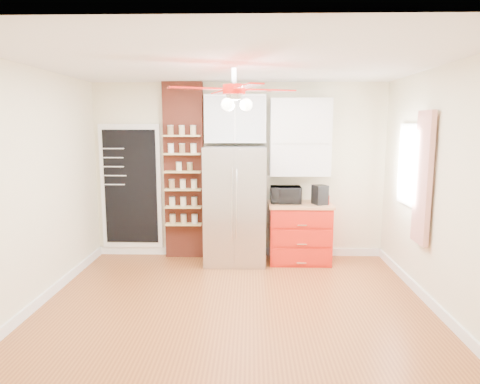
{
  "coord_description": "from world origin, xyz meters",
  "views": [
    {
      "loc": [
        0.18,
        -4.62,
        2.06
      ],
      "look_at": [
        0.04,
        0.9,
        1.19
      ],
      "focal_mm": 32.0,
      "sensor_mm": 36.0,
      "label": 1
    }
  ],
  "objects_px": {
    "fridge": "(235,205)",
    "red_cabinet": "(299,232)",
    "toaster_oven": "(285,195)",
    "pantry_jar_oats": "(179,167)",
    "ceiling_fan": "(234,90)",
    "canister_left": "(326,200)",
    "coffee_maker": "(320,195)"
  },
  "relations": [
    {
      "from": "fridge",
      "to": "red_cabinet",
      "type": "height_order",
      "value": "fridge"
    },
    {
      "from": "toaster_oven",
      "to": "pantry_jar_oats",
      "type": "height_order",
      "value": "pantry_jar_oats"
    },
    {
      "from": "fridge",
      "to": "red_cabinet",
      "type": "bearing_deg",
      "value": 2.95
    },
    {
      "from": "red_cabinet",
      "to": "toaster_oven",
      "type": "height_order",
      "value": "toaster_oven"
    },
    {
      "from": "fridge",
      "to": "ceiling_fan",
      "type": "distance_m",
      "value": 2.25
    },
    {
      "from": "toaster_oven",
      "to": "canister_left",
      "type": "distance_m",
      "value": 0.6
    },
    {
      "from": "toaster_oven",
      "to": "coffee_maker",
      "type": "bearing_deg",
      "value": -11.6
    },
    {
      "from": "red_cabinet",
      "to": "ceiling_fan",
      "type": "height_order",
      "value": "ceiling_fan"
    },
    {
      "from": "toaster_oven",
      "to": "fridge",
      "type": "bearing_deg",
      "value": -174.37
    },
    {
      "from": "red_cabinet",
      "to": "ceiling_fan",
      "type": "relative_size",
      "value": 0.67
    },
    {
      "from": "red_cabinet",
      "to": "coffee_maker",
      "type": "xyz_separation_m",
      "value": [
        0.28,
        -0.07,
        0.59
      ]
    },
    {
      "from": "fridge",
      "to": "toaster_oven",
      "type": "relative_size",
      "value": 3.86
    },
    {
      "from": "canister_left",
      "to": "pantry_jar_oats",
      "type": "height_order",
      "value": "pantry_jar_oats"
    },
    {
      "from": "coffee_maker",
      "to": "pantry_jar_oats",
      "type": "xyz_separation_m",
      "value": [
        -2.11,
        0.18,
        0.39
      ]
    },
    {
      "from": "fridge",
      "to": "coffee_maker",
      "type": "distance_m",
      "value": 1.26
    },
    {
      "from": "fridge",
      "to": "toaster_oven",
      "type": "xyz_separation_m",
      "value": [
        0.75,
        0.08,
        0.15
      ]
    },
    {
      "from": "pantry_jar_oats",
      "to": "fridge",
      "type": "bearing_deg",
      "value": -10.66
    },
    {
      "from": "red_cabinet",
      "to": "ceiling_fan",
      "type": "bearing_deg",
      "value": -118.71
    },
    {
      "from": "fridge",
      "to": "pantry_jar_oats",
      "type": "distance_m",
      "value": 1.04
    },
    {
      "from": "toaster_oven",
      "to": "canister_left",
      "type": "height_order",
      "value": "toaster_oven"
    },
    {
      "from": "fridge",
      "to": "canister_left",
      "type": "distance_m",
      "value": 1.34
    },
    {
      "from": "coffee_maker",
      "to": "pantry_jar_oats",
      "type": "relative_size",
      "value": 2.33
    },
    {
      "from": "fridge",
      "to": "pantry_jar_oats",
      "type": "relative_size",
      "value": 14.31
    },
    {
      "from": "canister_left",
      "to": "red_cabinet",
      "type": "bearing_deg",
      "value": 168.58
    },
    {
      "from": "canister_left",
      "to": "pantry_jar_oats",
      "type": "bearing_deg",
      "value": 175.16
    },
    {
      "from": "red_cabinet",
      "to": "canister_left",
      "type": "height_order",
      "value": "canister_left"
    },
    {
      "from": "fridge",
      "to": "pantry_jar_oats",
      "type": "bearing_deg",
      "value": 169.34
    },
    {
      "from": "ceiling_fan",
      "to": "toaster_oven",
      "type": "height_order",
      "value": "ceiling_fan"
    },
    {
      "from": "coffee_maker",
      "to": "pantry_jar_oats",
      "type": "bearing_deg",
      "value": 154.65
    },
    {
      "from": "red_cabinet",
      "to": "pantry_jar_oats",
      "type": "xyz_separation_m",
      "value": [
        -1.83,
        0.11,
        0.98
      ]
    },
    {
      "from": "toaster_oven",
      "to": "coffee_maker",
      "type": "distance_m",
      "value": 0.51
    },
    {
      "from": "red_cabinet",
      "to": "canister_left",
      "type": "bearing_deg",
      "value": -11.42
    }
  ]
}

